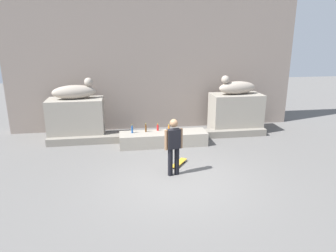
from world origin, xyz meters
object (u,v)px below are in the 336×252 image
at_px(bottle_blue, 132,129).
at_px(statue_reclining_right, 236,87).
at_px(skateboard, 179,163).
at_px(bottle_red, 158,128).
at_px(skater, 174,145).
at_px(statue_reclining_left, 75,91).
at_px(bottle_orange, 169,129).
at_px(bottle_brown, 146,128).

bearing_deg(bottle_blue, statue_reclining_right, 14.54).
xyz_separation_m(skateboard, bottle_blue, (-1.35, 1.98, 0.55)).
distance_m(statue_reclining_right, bottle_red, 3.70).
bearing_deg(skater, statue_reclining_left, -62.05).
bearing_deg(bottle_orange, skater, -96.02).
bearing_deg(bottle_brown, statue_reclining_left, 157.42).
xyz_separation_m(statue_reclining_left, bottle_blue, (2.04, -1.12, -1.25)).
relative_size(bottle_brown, bottle_orange, 1.20).
height_order(statue_reclining_left, bottle_blue, statue_reclining_left).
distance_m(statue_reclining_left, skateboard, 4.94).
xyz_separation_m(bottle_red, bottle_brown, (-0.45, -0.09, 0.02)).
bearing_deg(statue_reclining_left, bottle_red, -26.29).
distance_m(skateboard, bottle_blue, 2.46).
relative_size(statue_reclining_left, statue_reclining_right, 1.00).
height_order(skateboard, bottle_blue, bottle_blue).
distance_m(statue_reclining_left, bottle_red, 3.39).
distance_m(statue_reclining_right, skater, 5.05).
height_order(statue_reclining_left, skateboard, statue_reclining_left).
relative_size(bottle_blue, bottle_orange, 1.21).
distance_m(bottle_blue, bottle_orange, 1.34).
height_order(skater, bottle_brown, skater).
bearing_deg(skater, bottle_red, -99.19).
xyz_separation_m(statue_reclining_right, bottle_blue, (-4.29, -1.11, -1.25)).
bearing_deg(skateboard, bottle_brown, -122.11).
bearing_deg(skateboard, bottle_blue, -110.38).
xyz_separation_m(skater, bottle_blue, (-1.06, 2.65, -0.31)).
distance_m(bottle_red, bottle_orange, 0.42).
xyz_separation_m(skateboard, bottle_orange, (-0.01, 1.98, 0.52)).
relative_size(skater, skateboard, 2.17).
distance_m(bottle_blue, bottle_brown, 0.50).
relative_size(statue_reclining_right, bottle_red, 6.27).
distance_m(statue_reclining_right, bottle_orange, 3.40).
bearing_deg(skateboard, bottle_red, -134.06).
bearing_deg(bottle_brown, statue_reclining_right, 15.46).
bearing_deg(statue_reclining_right, bottle_brown, 7.11).
xyz_separation_m(statue_reclining_left, statue_reclining_right, (6.33, -0.01, 0.00)).
height_order(statue_reclining_left, bottle_red, statue_reclining_left).
relative_size(statue_reclining_left, bottle_brown, 5.32).
bearing_deg(skater, statue_reclining_right, -142.03).
height_order(bottle_red, bottle_orange, bottle_red).
xyz_separation_m(statue_reclining_right, bottle_brown, (-3.78, -1.05, -1.25)).
distance_m(skater, bottle_orange, 2.69).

